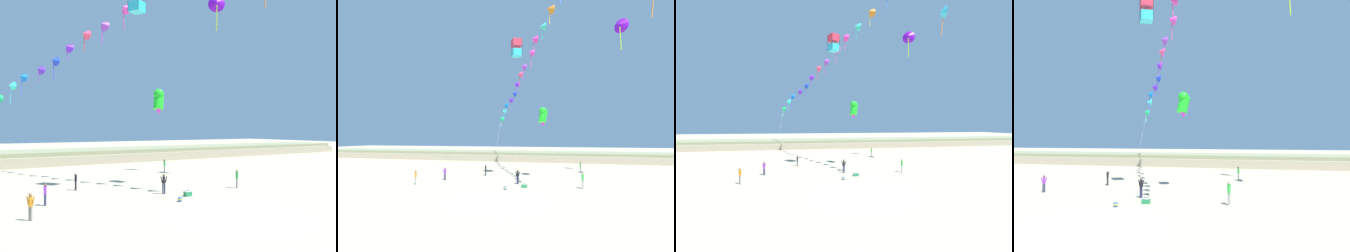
% 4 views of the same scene
% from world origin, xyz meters
% --- Properties ---
extents(ground_plane, '(240.00, 240.00, 0.00)m').
position_xyz_m(ground_plane, '(0.00, 0.00, 0.00)').
color(ground_plane, tan).
extents(dune_ridge, '(120.00, 11.62, 1.94)m').
position_xyz_m(dune_ridge, '(0.00, 39.03, 0.96)').
color(dune_ridge, tan).
rests_on(dune_ridge, ground).
extents(person_near_left, '(0.21, 0.53, 1.52)m').
position_xyz_m(person_near_left, '(-5.71, 13.49, 0.88)').
color(person_near_left, black).
rests_on(person_near_left, ground).
extents(person_near_right, '(0.35, 0.48, 1.52)m').
position_xyz_m(person_near_right, '(-9.32, 8.63, 0.88)').
color(person_near_right, '#282D4C').
rests_on(person_near_right, ground).
extents(person_far_left, '(0.31, 0.57, 1.68)m').
position_xyz_m(person_far_left, '(6.86, 7.14, 0.97)').
color(person_far_left, gray).
rests_on(person_far_left, ground).
extents(person_far_right, '(0.22, 0.56, 1.60)m').
position_xyz_m(person_far_right, '(7.00, 19.86, 0.93)').
color(person_far_right, gray).
rests_on(person_far_right, ground).
extents(person_far_center, '(0.56, 0.26, 1.62)m').
position_xyz_m(person_far_center, '(-0.11, 8.16, 0.94)').
color(person_far_center, '#282D4C').
rests_on(person_far_center, ground).
extents(kite_banner_string, '(19.63, 36.93, 24.60)m').
position_xyz_m(kite_banner_string, '(-0.55, 17.53, 16.83)').
color(kite_banner_string, '#11C55B').
extents(large_kite_mid_trail, '(1.57, 1.57, 2.19)m').
position_xyz_m(large_kite_mid_trail, '(-0.91, 11.42, 16.63)').
color(large_kite_mid_trail, '#2AB9D8').
extents(large_kite_high_solo, '(1.62, 1.67, 2.46)m').
position_xyz_m(large_kite_high_solo, '(2.23, 13.03, 7.99)').
color(large_kite_high_solo, '#1ACE1E').
extents(beach_cooler, '(0.58, 0.41, 0.46)m').
position_xyz_m(beach_cooler, '(0.98, 6.31, 0.21)').
color(beach_cooler, '#23844C').
rests_on(beach_cooler, ground).
extents(beach_ball, '(0.36, 0.36, 0.36)m').
position_xyz_m(beach_ball, '(-0.71, 4.87, 0.18)').
color(beach_ball, blue).
rests_on(beach_ball, ground).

